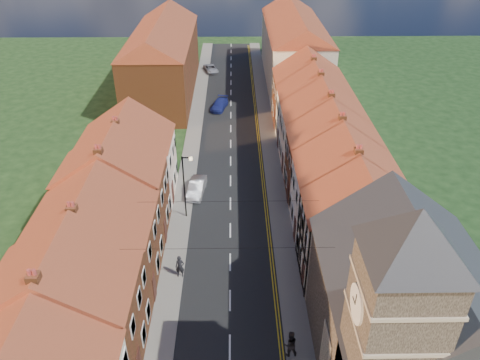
% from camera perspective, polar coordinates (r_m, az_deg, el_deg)
% --- Properties ---
extents(road, '(7.00, 90.00, 0.02)m').
position_cam_1_polar(road, '(50.07, -1.15, 2.32)').
color(road, black).
rests_on(road, ground).
extents(pavement_left, '(1.80, 90.00, 0.12)m').
position_cam_1_polar(pavement_left, '(50.27, -6.18, 2.32)').
color(pavement_left, slate).
rests_on(pavement_left, ground).
extents(pavement_right, '(1.80, 90.00, 0.12)m').
position_cam_1_polar(pavement_right, '(50.21, 3.88, 2.41)').
color(pavement_right, slate).
rests_on(pavement_right, ground).
extents(church, '(11.25, 14.25, 15.20)m').
position_cam_1_polar(church, '(26.83, 19.74, -15.08)').
color(church, '#2A241D').
rests_on(church, ground).
extents(cottage_r_tudor, '(8.30, 5.20, 9.00)m').
position_cam_1_polar(cottage_r_tudor, '(34.32, 14.44, -5.41)').
color(cottage_r_tudor, beige).
rests_on(cottage_r_tudor, ground).
extents(cottage_r_white_near, '(8.30, 6.00, 9.00)m').
position_cam_1_polar(cottage_r_white_near, '(38.62, 12.67, -0.57)').
color(cottage_r_white_near, white).
rests_on(cottage_r_white_near, ground).
extents(cottage_r_cream_mid, '(8.30, 5.20, 9.00)m').
position_cam_1_polar(cottage_r_cream_mid, '(43.15, 11.23, 3.28)').
color(cottage_r_cream_mid, brown).
rests_on(cottage_r_cream_mid, ground).
extents(cottage_r_pink, '(8.30, 6.00, 9.00)m').
position_cam_1_polar(cottage_r_pink, '(47.87, 10.06, 6.37)').
color(cottage_r_pink, '#FFE2C9').
rests_on(cottage_r_pink, ground).
extents(cottage_r_white_far, '(8.30, 5.20, 9.00)m').
position_cam_1_polar(cottage_r_white_far, '(52.72, 9.09, 8.91)').
color(cottage_r_white_far, white).
rests_on(cottage_r_white_far, ground).
extents(cottage_r_cream_far, '(8.30, 6.00, 9.00)m').
position_cam_1_polar(cottage_r_cream_far, '(57.67, 8.27, 11.01)').
color(cottage_r_cream_far, brown).
rests_on(cottage_r_cream_far, ground).
extents(cottage_l_cream, '(8.30, 6.30, 9.10)m').
position_cam_1_polar(cottage_l_cream, '(29.41, -20.38, -13.99)').
color(cottage_l_cream, brown).
rests_on(cottage_l_cream, ground).
extents(cottage_l_white, '(8.30, 6.90, 8.80)m').
position_cam_1_polar(cottage_l_white, '(34.01, -17.28, -6.52)').
color(cottage_l_white, brown).
rests_on(cottage_l_white, ground).
extents(cottage_l_brick_mid, '(8.30, 5.70, 9.10)m').
position_cam_1_polar(cottage_l_brick_mid, '(38.72, -15.16, -0.76)').
color(cottage_l_brick_mid, brown).
rests_on(cottage_l_brick_mid, ground).
extents(cottage_l_pink, '(8.30, 6.30, 8.80)m').
position_cam_1_polar(cottage_l_pink, '(43.65, -13.55, 3.17)').
color(cottage_l_pink, '#FFE2C9').
rests_on(cottage_l_pink, ground).
extents(block_right_far, '(8.30, 24.20, 10.50)m').
position_cam_1_polar(block_right_far, '(71.82, 6.59, 15.99)').
color(block_right_far, beige).
rests_on(block_right_far, ground).
extents(block_left_far, '(8.30, 24.20, 10.50)m').
position_cam_1_polar(block_left_far, '(67.16, -9.39, 14.66)').
color(block_left_far, brown).
rests_on(block_left_far, ground).
extents(lamppost, '(0.88, 0.15, 6.00)m').
position_cam_1_polar(lamppost, '(39.89, -6.72, -0.40)').
color(lamppost, black).
rests_on(lamppost, pavement_left).
extents(car_mid, '(1.84, 4.10, 1.31)m').
position_cam_1_polar(car_mid, '(44.57, -5.30, -0.92)').
color(car_mid, '#A1A1A8').
rests_on(car_mid, ground).
extents(car_far, '(2.63, 4.40, 1.19)m').
position_cam_1_polar(car_far, '(62.57, -2.52, 9.18)').
color(car_far, navy).
rests_on(car_far, ground).
extents(car_distant, '(2.79, 4.18, 1.07)m').
position_cam_1_polar(car_distant, '(76.49, -3.57, 13.38)').
color(car_distant, '#B7B8BF').
rests_on(car_distant, ground).
extents(pedestrian_left, '(0.67, 0.45, 1.83)m').
position_cam_1_polar(pedestrian_left, '(35.37, -7.34, -10.43)').
color(pedestrian_left, black).
rests_on(pedestrian_left, pavement_left).
extents(pedestrian_right, '(1.01, 0.82, 1.92)m').
position_cam_1_polar(pedestrian_right, '(30.44, 6.11, -19.23)').
color(pedestrian_right, '#2A2422').
rests_on(pedestrian_right, pavement_right).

